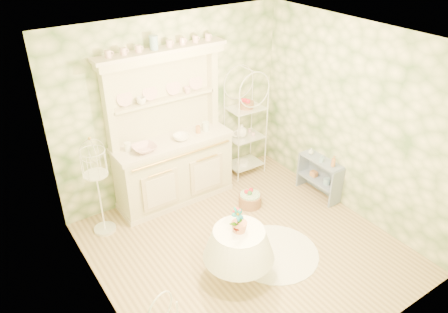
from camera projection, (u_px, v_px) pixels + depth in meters
floor at (245, 248)px, 5.72m from camera, size 3.60×3.60×0.00m
ceiling at (252, 43)px, 4.38m from camera, size 3.60×3.60×0.00m
wall_left at (98, 212)px, 4.17m from camera, size 3.60×3.60×0.00m
wall_right at (354, 122)px, 5.93m from camera, size 3.60×3.60×0.00m
wall_back at (174, 108)px, 6.34m from camera, size 3.60×3.60×0.00m
wall_front at (374, 246)px, 3.76m from camera, size 3.60×3.60×0.00m
kitchen_dresser at (172, 131)px, 6.15m from camera, size 1.87×0.61×2.29m
bakers_rack at (245, 126)px, 6.99m from camera, size 0.53×0.38×1.68m
side_shelf at (319, 178)px, 6.66m from camera, size 0.28×0.71×0.60m
round_table at (239, 252)px, 5.08m from camera, size 0.91×0.91×0.79m
birdcage_stand at (98, 187)px, 5.69m from camera, size 0.34×0.34×1.43m
floor_basket at (250, 199)px, 6.49m from camera, size 0.45×0.45×0.24m
lace_rug at (275, 253)px, 5.63m from camera, size 1.45×1.45×0.01m
bowl_floral at (145, 151)px, 5.92m from camera, size 0.32×0.32×0.08m
bowl_white at (181, 139)px, 6.21m from camera, size 0.25×0.25×0.07m
cup_left at (141, 102)px, 5.86m from camera, size 0.15×0.15×0.10m
cup_right at (188, 91)px, 6.21m from camera, size 0.12×0.12×0.10m
potted_geranium at (238, 224)px, 4.81m from camera, size 0.20×0.17×0.33m
bottle_amber at (333, 162)px, 6.30m from camera, size 0.09×0.09×0.17m
bottle_blue at (322, 159)px, 6.43m from camera, size 0.07×0.07×0.11m
bottle_glass at (311, 152)px, 6.64m from camera, size 0.09×0.09×0.10m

